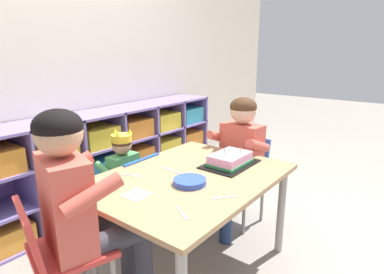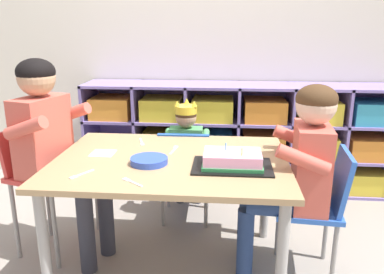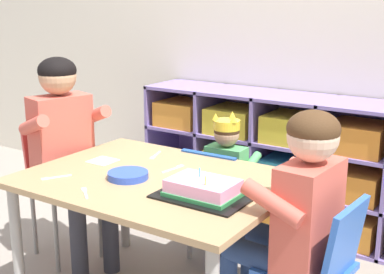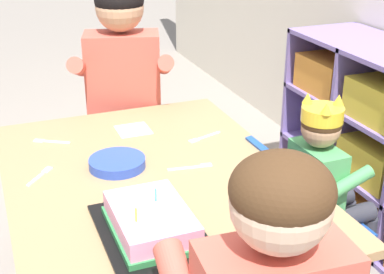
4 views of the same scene
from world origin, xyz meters
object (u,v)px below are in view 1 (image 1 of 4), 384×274
adult_helper_seated (82,200)px  guest_at_table_side (237,151)px  paper_plate_stack (190,182)px  fork_near_cake_tray (170,170)px  classroom_chair_blue (131,192)px  classroom_chair_guest_side (245,173)px  fork_at_table_front_edge (223,198)px  fork_scattered_mid_table (182,213)px  child_with_crown (119,171)px  activity_table (189,187)px  fork_beside_plate_stack (132,175)px  classroom_chair_adult_side (60,255)px  birthday_cake_on_tray (230,160)px

adult_helper_seated → guest_at_table_side: bearing=-75.6°
paper_plate_stack → fork_near_cake_tray: bearing=67.5°
classroom_chair_blue → adult_helper_seated: adult_helper_seated is taller
classroom_chair_guest_side → fork_at_table_front_edge: (-0.86, -0.34, 0.22)m
fork_at_table_front_edge → fork_scattered_mid_table: (-0.24, 0.06, 0.00)m
classroom_chair_guest_side → fork_scattered_mid_table: 1.16m
classroom_chair_blue → adult_helper_seated: 0.84m
adult_helper_seated → fork_scattered_mid_table: (0.27, -0.34, -0.06)m
fork_at_table_front_edge → classroom_chair_guest_side: bearing=61.1°
child_with_crown → paper_plate_stack: size_ratio=4.50×
activity_table → child_with_crown: (0.01, 0.63, -0.06)m
activity_table → paper_plate_stack: size_ratio=6.45×
child_with_crown → fork_beside_plate_stack: (-0.21, -0.38, 0.13)m
classroom_chair_blue → guest_at_table_side: bearing=140.9°
classroom_chair_blue → fork_scattered_mid_table: bearing=62.5°
fork_at_table_front_edge → fork_beside_plate_stack: same height
classroom_chair_adult_side → adult_helper_seated: size_ratio=0.66×
guest_at_table_side → fork_at_table_front_edge: 0.83m
guest_at_table_side → paper_plate_stack: size_ratio=5.58×
activity_table → fork_scattered_mid_table: bearing=-145.4°
fork_at_table_front_edge → fork_near_cake_tray: (0.12, 0.45, -0.00)m
classroom_chair_guest_side → guest_at_table_side: 0.24m
activity_table → classroom_chair_adult_side: classroom_chair_adult_side is taller
classroom_chair_adult_side → fork_at_table_front_edge: (0.62, -0.43, 0.16)m
classroom_chair_adult_side → paper_plate_stack: classroom_chair_adult_side is taller
adult_helper_seated → paper_plate_stack: bearing=-90.7°
birthday_cake_on_tray → activity_table: bearing=162.7°
guest_at_table_side → fork_beside_plate_stack: size_ratio=7.34×
paper_plate_stack → activity_table: bearing=41.0°
fork_at_table_front_edge → fork_scattered_mid_table: size_ratio=0.89×
activity_table → fork_near_cake_tray: fork_near_cake_tray is taller
fork_scattered_mid_table → fork_near_cake_tray: size_ratio=0.83×
adult_helper_seated → fork_beside_plate_stack: adult_helper_seated is taller
birthday_cake_on_tray → fork_beside_plate_stack: birthday_cake_on_tray is taller
fork_scattered_mid_table → fork_beside_plate_stack: (0.16, 0.51, 0.00)m
activity_table → adult_helper_seated: bearing=172.3°
guest_at_table_side → fork_beside_plate_stack: bearing=-99.8°
fork_scattered_mid_table → fork_beside_plate_stack: 0.53m
activity_table → birthday_cake_on_tray: size_ratio=3.11×
classroom_chair_adult_side → fork_at_table_front_edge: size_ratio=6.74×
guest_at_table_side → classroom_chair_blue: bearing=-123.4°
adult_helper_seated → fork_at_table_front_edge: (0.51, -0.40, -0.06)m
adult_helper_seated → fork_at_table_front_edge: adult_helper_seated is taller
guest_at_table_side → activity_table: bearing=-81.6°
fork_scattered_mid_table → classroom_chair_guest_side: bearing=-44.8°
classroom_chair_blue → paper_plate_stack: (-0.11, -0.60, 0.27)m
child_with_crown → adult_helper_seated: bearing=38.9°
classroom_chair_guest_side → fork_scattered_mid_table: classroom_chair_guest_side is taller
activity_table → fork_at_table_front_edge: 0.34m
birthday_cake_on_tray → paper_plate_stack: size_ratio=2.07×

